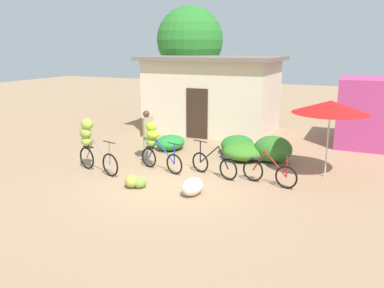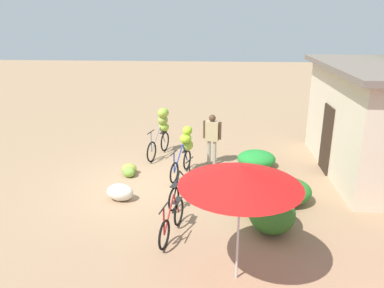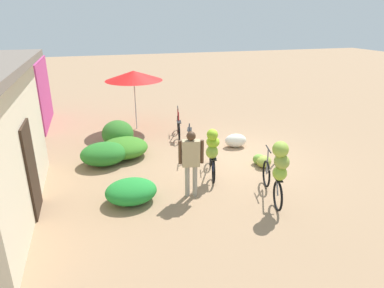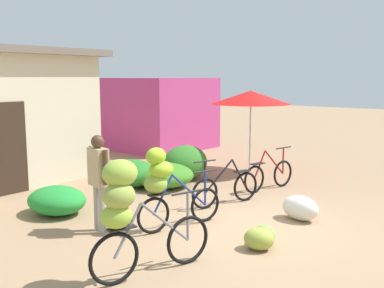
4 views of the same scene
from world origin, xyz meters
TOP-DOWN VIEW (x-y plane):
  - ground_plane at (0.00, 0.00)m, footprint 60.00×60.00m
  - building_low at (-1.50, 6.90)m, footprint 5.69×3.85m
  - tree_behind_building at (-3.51, 8.96)m, footprint 3.21×3.21m
  - hedge_bush_front_left at (-1.67, 3.20)m, footprint 0.99×1.18m
  - hedge_bush_front_right at (0.68, 3.69)m, footprint 1.12×1.31m
  - hedge_bush_mid at (1.10, 3.06)m, footprint 1.39×1.40m
  - hedge_bush_by_door at (2.02, 3.17)m, footprint 1.22×1.02m
  - market_umbrella at (3.70, 2.34)m, footprint 2.07×2.07m
  - bicycle_leftmost at (-2.73, 0.11)m, footprint 1.72×0.64m
  - bicycle_near_pile at (-1.08, 1.03)m, footprint 1.61×0.64m
  - bicycle_center_loaded at (0.80, 1.11)m, footprint 1.56×0.54m
  - bicycle_by_shop at (2.40, 1.03)m, footprint 1.55×0.38m
  - banana_pile_on_ground at (-0.75, -0.60)m, footprint 0.68×0.56m
  - produce_sack at (0.85, -0.48)m, footprint 0.55×0.76m
  - person_vendor at (-1.80, 1.81)m, footprint 0.28×0.57m

SIDE VIEW (x-z plane):
  - ground_plane at x=0.00m, z-range 0.00..0.00m
  - banana_pile_on_ground at x=-0.75m, z-range 0.00..0.32m
  - produce_sack at x=0.85m, z-range 0.00..0.44m
  - hedge_bush_front_left at x=-1.67m, z-range 0.00..0.52m
  - hedge_bush_mid at x=1.10m, z-range 0.00..0.55m
  - hedge_bush_front_right at x=0.68m, z-range 0.00..0.62m
  - bicycle_center_loaded at x=0.80m, z-range -0.14..0.82m
  - bicycle_by_shop at x=2.40m, z-range -0.12..0.81m
  - hedge_bush_by_door at x=2.02m, z-range 0.00..0.85m
  - bicycle_near_pile at x=-1.08m, z-range 0.12..1.53m
  - bicycle_leftmost at x=-2.73m, z-range 0.16..1.71m
  - person_vendor at x=-1.80m, z-range 0.18..1.79m
  - building_low at x=-1.50m, z-range 0.02..3.21m
  - market_umbrella at x=3.70m, z-range 0.91..3.08m
  - tree_behind_building at x=-3.51m, z-range 1.12..6.62m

